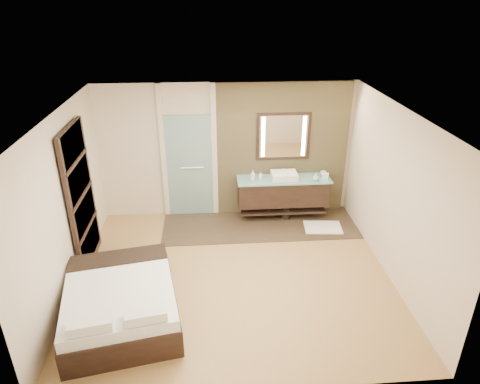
{
  "coord_description": "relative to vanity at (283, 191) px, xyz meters",
  "views": [
    {
      "loc": [
        -0.35,
        -5.73,
        4.25
      ],
      "look_at": [
        0.13,
        0.6,
        1.22
      ],
      "focal_mm": 32.0,
      "sensor_mm": 36.0,
      "label": 1
    }
  ],
  "objects": [
    {
      "name": "vanity",
      "position": [
        0.0,
        0.0,
        0.0
      ],
      "size": [
        1.85,
        0.55,
        0.88
      ],
      "color": "black",
      "rests_on": "stone_wall"
    },
    {
      "name": "frosted_door",
      "position": [
        -1.85,
        0.28,
        0.56
      ],
      "size": [
        1.1,
        0.12,
        2.7
      ],
      "color": "#B9EAEA",
      "rests_on": "floor"
    },
    {
      "name": "cup",
      "position": [
        0.81,
        0.08,
        0.33
      ],
      "size": [
        0.15,
        0.15,
        0.09
      ],
      "primitive_type": "imported",
      "rotation": [
        0.0,
        0.0,
        -0.29
      ],
      "color": "white",
      "rests_on": "vanity"
    },
    {
      "name": "bed",
      "position": [
        -2.75,
        -2.82,
        -0.28
      ],
      "size": [
        1.8,
        2.1,
        0.72
      ],
      "rotation": [
        0.0,
        0.0,
        0.18
      ],
      "color": "black",
      "rests_on": "floor"
    },
    {
      "name": "mirror_unit",
      "position": [
        0.0,
        0.24,
        1.07
      ],
      "size": [
        1.06,
        0.04,
        0.96
      ],
      "color": "black",
      "rests_on": "stone_wall"
    },
    {
      "name": "soap_bottle_c",
      "position": [
        0.6,
        -0.15,
        0.36
      ],
      "size": [
        0.13,
        0.13,
        0.15
      ],
      "primitive_type": "imported",
      "rotation": [
        0.0,
        0.0,
        0.1
      ],
      "color": "silver",
      "rests_on": "vanity"
    },
    {
      "name": "waste_bin",
      "position": [
        0.05,
        -0.07,
        -0.46
      ],
      "size": [
        0.24,
        0.24,
        0.25
      ],
      "primitive_type": "cylinder",
      "rotation": [
        0.0,
        0.0,
        -0.22
      ],
      "color": "black",
      "rests_on": "floor"
    },
    {
      "name": "floor",
      "position": [
        -1.1,
        -1.92,
        -0.58
      ],
      "size": [
        5.0,
        5.0,
        0.0
      ],
      "primitive_type": "plane",
      "color": "#AD7C48",
      "rests_on": "ground"
    },
    {
      "name": "bath_mat",
      "position": [
        0.72,
        -0.53,
        -0.56
      ],
      "size": [
        0.76,
        0.56,
        0.02
      ],
      "primitive_type": "cube",
      "rotation": [
        0.0,
        0.0,
        -0.09
      ],
      "color": "white",
      "rests_on": "floor"
    },
    {
      "name": "tile_strip",
      "position": [
        -0.5,
        -0.32,
        -0.57
      ],
      "size": [
        3.8,
        1.3,
        0.01
      ],
      "primitive_type": "cube",
      "color": "#372B1E",
      "rests_on": "floor"
    },
    {
      "name": "tissue_box",
      "position": [
        0.82,
        -0.06,
        0.33
      ],
      "size": [
        0.15,
        0.15,
        0.1
      ],
      "primitive_type": "cube",
      "rotation": [
        0.0,
        0.0,
        -0.31
      ],
      "color": "white",
      "rests_on": "vanity"
    },
    {
      "name": "soap_bottle_a",
      "position": [
        -0.62,
        -0.06,
        0.39
      ],
      "size": [
        0.08,
        0.09,
        0.22
      ],
      "primitive_type": "imported",
      "rotation": [
        0.0,
        0.0,
        -0.01
      ],
      "color": "silver",
      "rests_on": "vanity"
    },
    {
      "name": "shoji_partition",
      "position": [
        -3.53,
        -1.32,
        0.63
      ],
      "size": [
        0.06,
        1.2,
        2.4
      ],
      "color": "black",
      "rests_on": "floor"
    },
    {
      "name": "stone_wall",
      "position": [
        0.0,
        0.29,
        0.77
      ],
      "size": [
        2.6,
        0.08,
        2.7
      ],
      "primitive_type": "cube",
      "color": "#9F8B5B",
      "rests_on": "floor"
    },
    {
      "name": "soap_bottle_b",
      "position": [
        -0.46,
        -0.01,
        0.36
      ],
      "size": [
        0.08,
        0.08,
        0.15
      ],
      "primitive_type": "imported",
      "rotation": [
        0.0,
        0.0,
        -0.15
      ],
      "color": "#B2B2B2",
      "rests_on": "vanity"
    }
  ]
}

